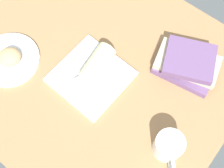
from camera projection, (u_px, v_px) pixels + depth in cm
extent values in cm
cube|color=#9E754C|center=(87.00, 64.00, 116.62)|extent=(110.00, 90.00, 4.00)
cylinder|color=white|center=(10.00, 60.00, 114.29)|extent=(21.90, 21.90, 1.40)
ellipsoid|color=tan|center=(10.00, 57.00, 111.36)|extent=(11.00, 10.93, 4.54)
cube|color=white|center=(91.00, 77.00, 111.54)|extent=(25.16, 25.16, 1.60)
cylinder|color=silver|center=(81.00, 86.00, 107.87)|extent=(5.77, 5.77, 2.78)
cylinder|color=#C15328|center=(80.00, 84.00, 106.86)|extent=(4.73, 4.73, 0.40)
cylinder|color=beige|center=(98.00, 63.00, 108.98)|extent=(8.42, 14.55, 6.80)
cube|color=#6B4C7A|center=(186.00, 67.00, 112.45)|extent=(23.04, 18.62, 2.71)
cube|color=beige|center=(188.00, 63.00, 110.31)|extent=(24.40, 17.89, 2.27)
cube|color=#6B4C7A|center=(190.00, 60.00, 107.89)|extent=(21.48, 20.27, 2.81)
cylinder|color=white|center=(168.00, 146.00, 98.28)|extent=(9.29, 9.29, 9.25)
cylinder|color=#9A7C47|center=(171.00, 143.00, 94.56)|extent=(7.62, 7.62, 0.40)
torus|color=white|center=(172.00, 166.00, 95.93)|extent=(5.53, 5.71, 6.75)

